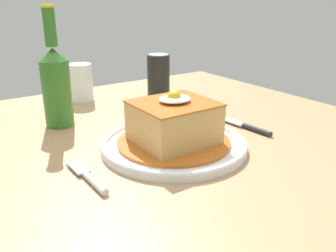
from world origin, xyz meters
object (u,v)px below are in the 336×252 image
at_px(main_plate, 174,144).
at_px(fork, 89,178).
at_px(soda_can, 158,75).
at_px(beer_bottle_green, 56,83).
at_px(drinking_glass, 81,85).
at_px(knife, 248,127).

height_order(main_plate, fork, main_plate).
height_order(soda_can, beer_bottle_green, beer_bottle_green).
distance_m(fork, drinking_glass, 0.49).
xyz_separation_m(main_plate, soda_can, (0.19, 0.34, 0.05)).
height_order(main_plate, beer_bottle_green, beer_bottle_green).
distance_m(beer_bottle_green, drinking_glass, 0.21).
bearing_deg(main_plate, soda_can, 61.39).
bearing_deg(knife, soda_can, 91.90).
bearing_deg(knife, fork, -176.87).
relative_size(main_plate, fork, 2.02).
relative_size(main_plate, beer_bottle_green, 1.07).
distance_m(main_plate, fork, 0.19).
bearing_deg(drinking_glass, soda_can, -21.20).
bearing_deg(main_plate, fork, -170.70).
relative_size(beer_bottle_green, drinking_glass, 2.53).
bearing_deg(drinking_glass, knife, -62.96).
bearing_deg(soda_can, main_plate, -118.61).
xyz_separation_m(main_plate, drinking_glass, (-0.02, 0.42, 0.04)).
xyz_separation_m(main_plate, beer_bottle_green, (-0.14, 0.26, 0.09)).
distance_m(main_plate, drinking_glass, 0.43).
xyz_separation_m(fork, drinking_glass, (0.17, 0.45, 0.04)).
height_order(fork, knife, same).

